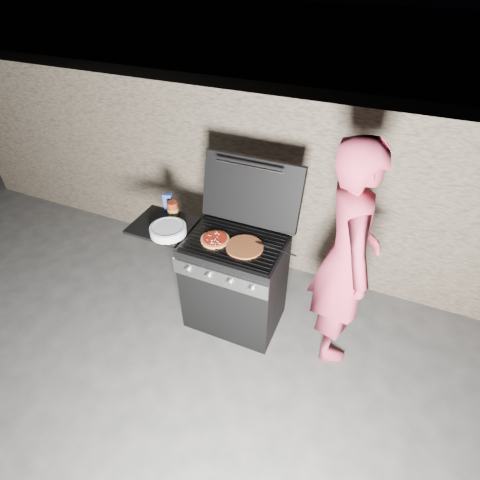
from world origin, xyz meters
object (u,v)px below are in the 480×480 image
at_px(pizza_topped, 215,239).
at_px(gas_grill, 209,275).
at_px(person, 346,258).
at_px(sauce_jar, 173,209).

bearing_deg(pizza_topped, gas_grill, 160.06).
bearing_deg(person, sauce_jar, 67.07).
bearing_deg(gas_grill, pizza_topped, -19.94).
bearing_deg(pizza_topped, person, 7.92).
xyz_separation_m(gas_grill, person, (1.10, 0.10, 0.50)).
bearing_deg(pizza_topped, sauce_jar, 160.16).
bearing_deg(person, gas_grill, 73.92).
xyz_separation_m(gas_grill, pizza_topped, (0.10, -0.04, 0.47)).
relative_size(pizza_topped, person, 0.12).
bearing_deg(gas_grill, person, 5.41).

